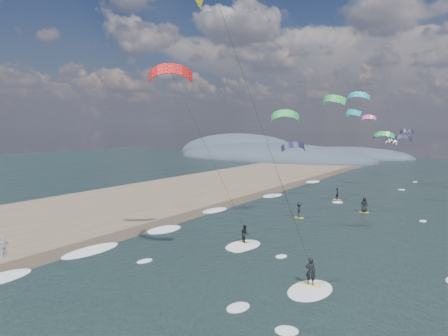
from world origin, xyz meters
The scene contains 10 objects.
ground centered at (0.00, 0.00, 0.00)m, with size 260.00×260.00×0.00m, color black.
sand_strip centered at (-24.00, 10.00, 0.00)m, with size 26.00×240.00×0.00m, color brown.
wet_sand_strip centered at (-12.00, 10.00, 0.00)m, with size 3.00×240.00×0.00m, color #382D23.
coastal_hills centered at (-44.84, 107.86, 0.00)m, with size 80.00×41.00×15.00m.
kitesurfer_near_a centered at (4.89, 3.29, 15.34)m, with size 7.96×8.77×19.69m.
kitesurfer_near_b centered at (-3.00, 10.77, 10.24)m, with size 6.97×8.94×15.90m.
far_kitesurfers centered at (1.29, 32.18, 0.90)m, with size 6.61×14.94×1.85m.
bg_kite_field centered at (-0.54, 54.98, 10.57)m, with size 11.04×69.73×9.03m.
shoreline_surf centered at (-10.80, 14.75, 0.00)m, with size 2.40×79.40×0.11m.
beach_walker centered at (-15.11, 1.10, 0.81)m, with size 0.95×0.40×1.62m, color silver.
Camera 1 is at (18.15, -18.36, 10.61)m, focal length 35.00 mm.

